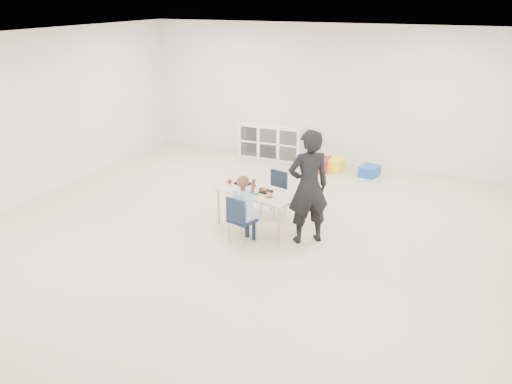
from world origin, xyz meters
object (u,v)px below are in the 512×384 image
at_px(table, 259,209).
at_px(chair_near, 242,219).
at_px(adult, 308,187).
at_px(child, 242,206).
at_px(cubby_shelf, 272,142).

relative_size(table, chair_near, 2.00).
xyz_separation_m(chair_near, adult, (0.82, 0.42, 0.47)).
relative_size(chair_near, child, 0.63).
relative_size(chair_near, adult, 0.43).
xyz_separation_m(table, cubby_shelf, (-1.24, 3.53, 0.05)).
bearing_deg(child, cubby_shelf, 122.76).
bearing_deg(child, adult, 42.98).
bearing_deg(chair_near, adult, 42.98).
bearing_deg(cubby_shelf, adult, -60.79).
bearing_deg(table, adult, 6.01).
distance_m(table, child, 0.62).
distance_m(table, cubby_shelf, 3.75).
bearing_deg(child, table, 105.51).
height_order(child, adult, adult).
distance_m(child, adult, 0.96).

